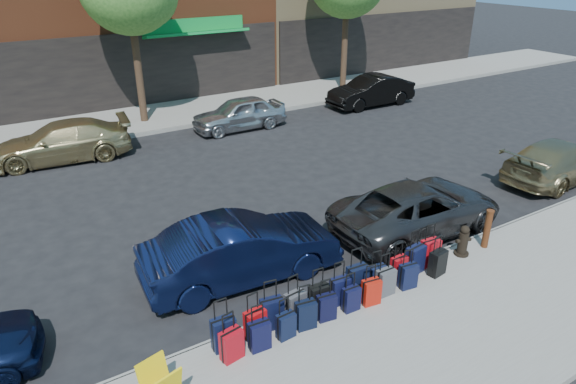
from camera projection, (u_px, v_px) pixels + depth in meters
ground at (234, 215)px, 14.21m from camera, size 120.00×120.00×0.00m
sidewalk_near at (396, 355)px, 9.18m from camera, size 60.00×4.00×0.15m
sidewalk_far at (130, 121)px, 21.87m from camera, size 60.00×4.00×0.15m
curb_near at (330, 297)px, 10.73m from camera, size 60.00×0.08×0.15m
curb_far at (144, 134)px, 20.32m from camera, size 60.00×0.08×0.15m
suitcase_front_0 at (224, 333)px, 9.11m from camera, size 0.43×0.24×1.02m
suitcase_front_1 at (255, 324)px, 9.37m from camera, size 0.42×0.27×0.95m
suitcase_front_2 at (272, 313)px, 9.62m from camera, size 0.45×0.29×1.02m
suitcase_front_3 at (295, 306)px, 9.84m from camera, size 0.42×0.27×0.97m
suitcase_front_4 at (319, 299)px, 10.06m from camera, size 0.41×0.25×0.96m
suitcase_front_5 at (340, 291)px, 10.30m from camera, size 0.41×0.25×0.95m
suitcase_front_6 at (357, 280)px, 10.57m from camera, size 0.45×0.27×1.06m
suitcase_front_7 at (377, 277)px, 10.77m from camera, size 0.39×0.25×0.88m
suitcase_front_8 at (399, 268)px, 11.07m from camera, size 0.37×0.21×0.88m
suitcase_front_9 at (415, 260)px, 11.28m from camera, size 0.46×0.29×1.05m
suitcase_front_10 at (430, 252)px, 11.56m from camera, size 0.44×0.27×1.03m
suitcase_back_0 at (232, 345)px, 8.89m from camera, size 0.42×0.29×0.94m
suitcase_back_1 at (259, 336)px, 9.11m from camera, size 0.39×0.24×0.91m
suitcase_back_2 at (286, 326)px, 9.40m from camera, size 0.36×0.22×0.82m
suitcase_back_3 at (306, 315)px, 9.63m from camera, size 0.41×0.28×0.92m
suitcase_back_4 at (326, 307)px, 9.86m from camera, size 0.39×0.26×0.87m
suitcase_back_5 at (351, 299)px, 10.12m from camera, size 0.35×0.21×0.83m
suitcase_back_6 at (371, 292)px, 10.30m from camera, size 0.40×0.26×0.88m
suitcase_back_7 at (385, 282)px, 10.58m from camera, size 0.40×0.23×0.94m
suitcase_back_8 at (408, 276)px, 10.80m from camera, size 0.40×0.26×0.89m
suitcase_back_10 at (438, 263)px, 11.23m from camera, size 0.42×0.28×0.94m
fire_hydrant at (463, 241)px, 11.95m from camera, size 0.39×0.34×0.76m
bollard at (487, 228)px, 12.20m from camera, size 0.18×0.18×0.98m
car_near_1 at (241, 250)px, 11.18m from camera, size 4.47×1.85×1.44m
car_near_2 at (418, 208)px, 13.16m from camera, size 4.72×2.20×1.31m
car_near_3 at (560, 161)px, 16.17m from camera, size 4.52×1.99×1.29m
car_far_1 at (61, 142)px, 17.70m from camera, size 4.83×2.45×1.34m
car_far_2 at (239, 113)px, 20.86m from camera, size 3.88×1.62×1.31m
car_far_3 at (371, 91)px, 24.05m from camera, size 4.25×1.54×1.39m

